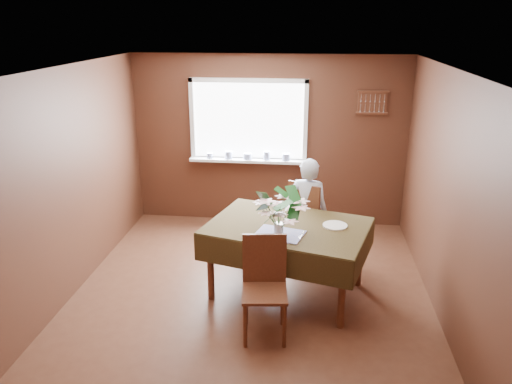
# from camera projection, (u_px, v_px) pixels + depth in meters

# --- Properties ---
(floor) EXTENTS (4.50, 4.50, 0.00)m
(floor) POSITION_uv_depth(u_px,v_px,m) (251.00, 296.00, 5.63)
(floor) COLOR #4C281A
(floor) RESTS_ON ground
(ceiling) EXTENTS (4.50, 4.50, 0.00)m
(ceiling) POSITION_uv_depth(u_px,v_px,m) (250.00, 69.00, 4.81)
(ceiling) COLOR white
(ceiling) RESTS_ON wall_back
(wall_back) EXTENTS (4.00, 0.00, 4.00)m
(wall_back) POSITION_uv_depth(u_px,v_px,m) (269.00, 141.00, 7.33)
(wall_back) COLOR brown
(wall_back) RESTS_ON floor
(wall_front) EXTENTS (4.00, 0.00, 4.00)m
(wall_front) POSITION_uv_depth(u_px,v_px,m) (206.00, 309.00, 3.11)
(wall_front) COLOR brown
(wall_front) RESTS_ON floor
(wall_left) EXTENTS (0.00, 4.50, 4.50)m
(wall_left) POSITION_uv_depth(u_px,v_px,m) (68.00, 185.00, 5.43)
(wall_left) COLOR brown
(wall_left) RESTS_ON floor
(wall_right) EXTENTS (0.00, 4.50, 4.50)m
(wall_right) POSITION_uv_depth(u_px,v_px,m) (447.00, 198.00, 5.01)
(wall_right) COLOR brown
(wall_right) RESTS_ON floor
(window_assembly) EXTENTS (1.72, 0.20, 1.22)m
(window_assembly) POSITION_uv_depth(u_px,v_px,m) (249.00, 135.00, 7.28)
(window_assembly) COLOR white
(window_assembly) RESTS_ON wall_back
(spoon_rack) EXTENTS (0.44, 0.05, 0.33)m
(spoon_rack) POSITION_uv_depth(u_px,v_px,m) (372.00, 103.00, 6.95)
(spoon_rack) COLOR #592E1C
(spoon_rack) RESTS_ON wall_back
(dining_table) EXTENTS (1.95, 1.58, 0.83)m
(dining_table) POSITION_uv_depth(u_px,v_px,m) (288.00, 233.00, 5.48)
(dining_table) COLOR #592E1C
(dining_table) RESTS_ON floor
(chair_far) EXTENTS (0.64, 0.64, 1.07)m
(chair_far) POSITION_uv_depth(u_px,v_px,m) (308.00, 219.00, 6.28)
(chair_far) COLOR #592E1C
(chair_far) RESTS_ON floor
(chair_near) EXTENTS (0.47, 0.47, 1.00)m
(chair_near) POSITION_uv_depth(u_px,v_px,m) (265.00, 282.00, 4.83)
(chair_near) COLOR #592E1C
(chair_near) RESTS_ON floor
(seated_woman) EXTENTS (0.57, 0.44, 1.38)m
(seated_woman) POSITION_uv_depth(u_px,v_px,m) (308.00, 212.00, 6.18)
(seated_woman) COLOR white
(seated_woman) RESTS_ON floor
(flower_bouquet) EXTENTS (0.51, 0.51, 0.44)m
(flower_bouquet) POSITION_uv_depth(u_px,v_px,m) (279.00, 209.00, 5.11)
(flower_bouquet) COLOR white
(flower_bouquet) RESTS_ON dining_table
(side_plate) EXTENTS (0.30, 0.30, 0.01)m
(side_plate) POSITION_uv_depth(u_px,v_px,m) (335.00, 225.00, 5.42)
(side_plate) COLOR white
(side_plate) RESTS_ON dining_table
(table_knife) EXTENTS (0.06, 0.21, 0.00)m
(table_knife) POSITION_uv_depth(u_px,v_px,m) (302.00, 235.00, 5.18)
(table_knife) COLOR silver
(table_knife) RESTS_ON dining_table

